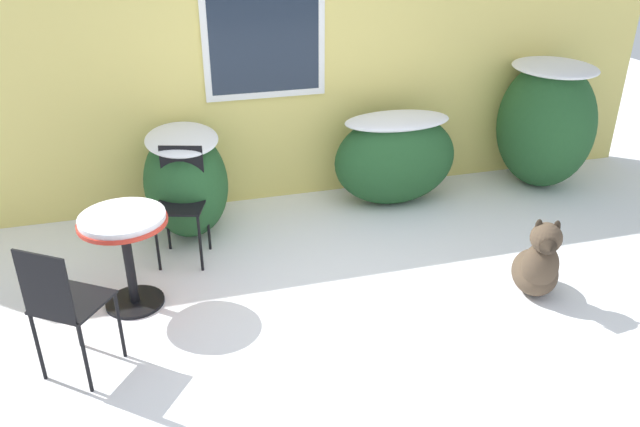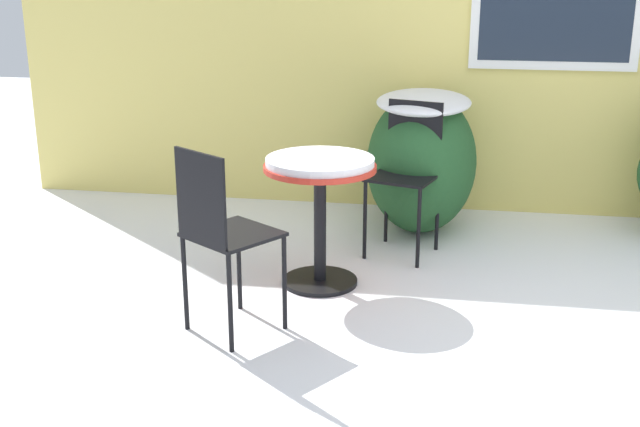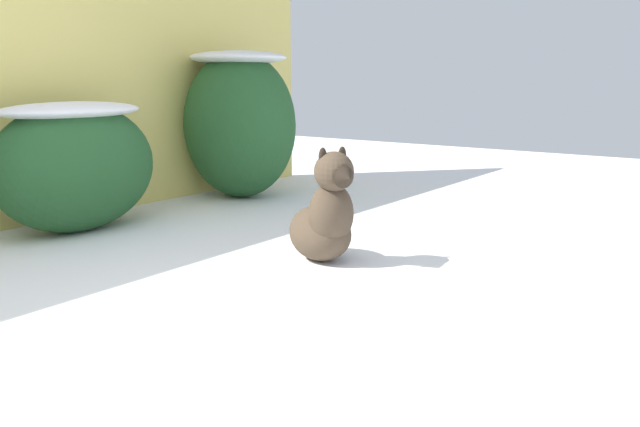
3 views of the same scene
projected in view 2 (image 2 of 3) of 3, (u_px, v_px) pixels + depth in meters
The scene contains 6 objects.
ground_plane at pixel (597, 349), 3.83m from camera, with size 16.00×16.00×0.00m, color white.
house_wall at pixel (566, 27), 5.49m from camera, with size 8.00×0.10×2.63m.
shrub_left at pixel (422, 157), 5.39m from camera, with size 0.73×1.06×0.94m.
patio_table at pixel (320, 186), 4.43m from camera, with size 0.63×0.63×0.74m.
patio_chair_near_table at pixel (407, 169), 4.96m from camera, with size 0.48×0.48×0.95m.
patio_chair_far_side at pixel (222, 230), 3.83m from camera, with size 0.53×0.53×0.95m.
Camera 2 is at (-0.74, -3.62, 1.78)m, focal length 45.00 mm.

